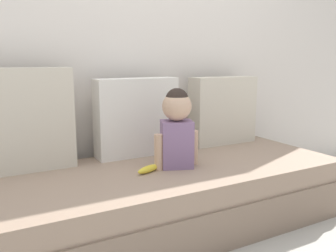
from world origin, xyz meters
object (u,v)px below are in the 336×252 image
(throw_pillow_right, at_px, (223,110))
(toddler, at_px, (177,126))
(throw_pillow_left, at_px, (21,120))
(throw_pillow_center, at_px, (136,117))
(banana, at_px, (149,169))
(couch, at_px, (161,197))

(throw_pillow_right, distance_m, toddler, 0.72)
(throw_pillow_left, distance_m, throw_pillow_center, 0.72)
(throw_pillow_left, bearing_deg, banana, -32.06)
(couch, xyz_separation_m, throw_pillow_left, (-0.72, 0.35, 0.48))
(throw_pillow_right, bearing_deg, banana, -154.77)
(throw_pillow_center, height_order, throw_pillow_right, throw_pillow_center)
(couch, distance_m, throw_pillow_right, 0.91)
(banana, bearing_deg, throw_pillow_right, 25.23)
(couch, distance_m, banana, 0.23)
(throw_pillow_right, height_order, toddler, throw_pillow_right)
(throw_pillow_center, xyz_separation_m, throw_pillow_right, (0.72, 0.00, -0.00))
(throw_pillow_left, xyz_separation_m, banana, (0.62, -0.39, -0.28))
(throw_pillow_left, relative_size, throw_pillow_center, 1.07)
(couch, bearing_deg, throw_pillow_right, 25.72)
(throw_pillow_left, relative_size, banana, 3.48)
(throw_pillow_left, distance_m, toddler, 0.90)
(throw_pillow_center, distance_m, toddler, 0.38)
(couch, xyz_separation_m, banana, (-0.10, -0.04, 0.21))
(throw_pillow_center, distance_m, throw_pillow_right, 0.72)
(throw_pillow_right, bearing_deg, couch, -154.28)
(couch, relative_size, throw_pillow_right, 4.39)
(couch, relative_size, banana, 13.65)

